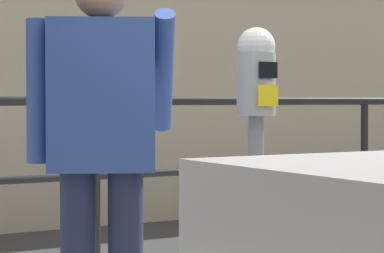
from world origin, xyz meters
TOP-DOWN VIEW (x-y plane):
  - parking_meter at (-0.18, 0.43)m, footprint 0.17×0.18m
  - pedestrian_at_meter at (-0.83, 0.64)m, footprint 0.73×0.45m
  - background_railing at (0.00, 2.67)m, footprint 24.06×0.06m

SIDE VIEW (x-z plane):
  - background_railing at x=0.00m, z-range 0.39..1.57m
  - pedestrian_at_meter at x=-0.83m, z-range 0.26..1.98m
  - parking_meter at x=-0.18m, z-range 0.46..1.93m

